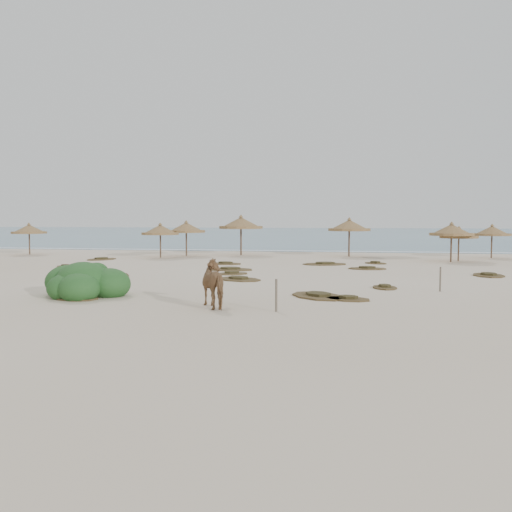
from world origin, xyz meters
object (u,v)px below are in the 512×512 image
Objects in this scene: palapa_1 at (186,228)px; bush at (84,283)px; palapa_0 at (29,230)px; horse at (217,283)px.

palapa_1 reaches higher than bush.
palapa_0 is 1.46× the size of horse.
palapa_0 is at bearing 125.21° from bush.
palapa_1 is 1.03× the size of bush.
horse is 5.85m from bush.
horse is at bearing -16.96° from bush.
palapa_0 reaches higher than bush.
palapa_1 is at bearing -104.66° from horse.
bush is at bearing -50.29° from horse.
horse is (20.88, -23.38, -1.18)m from palapa_0.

